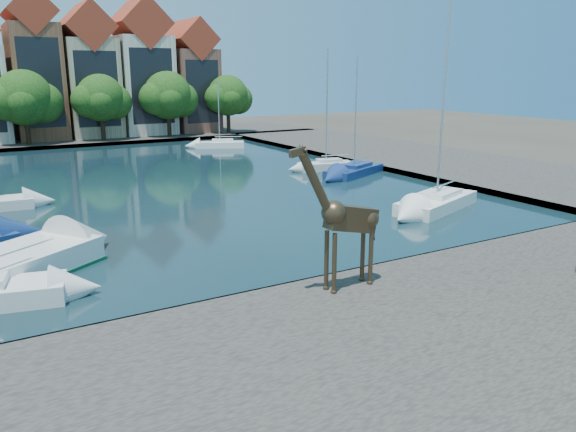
# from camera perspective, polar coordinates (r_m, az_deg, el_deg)

# --- Properties ---
(ground) EXTENTS (160.00, 160.00, 0.00)m
(ground) POSITION_cam_1_polar(r_m,az_deg,el_deg) (22.76, 5.57, -6.70)
(ground) COLOR #38332B
(ground) RESTS_ON ground
(water_basin) EXTENTS (38.00, 50.00, 0.08)m
(water_basin) POSITION_cam_1_polar(r_m,az_deg,el_deg) (43.77, -13.12, 3.32)
(water_basin) COLOR black
(water_basin) RESTS_ON ground
(near_quay) EXTENTS (50.00, 14.00, 0.50)m
(near_quay) POSITION_cam_1_polar(r_m,az_deg,el_deg) (17.98, 19.05, -12.58)
(near_quay) COLOR #46423C
(near_quay) RESTS_ON ground
(far_quay) EXTENTS (60.00, 16.00, 0.50)m
(far_quay) POSITION_cam_1_polar(r_m,az_deg,el_deg) (74.63, -20.63, 7.40)
(far_quay) COLOR #46423C
(far_quay) RESTS_ON ground
(right_quay) EXTENTS (14.00, 52.00, 0.50)m
(right_quay) POSITION_cam_1_polar(r_m,az_deg,el_deg) (56.26, 12.02, 6.00)
(right_quay) COLOR #46423C
(right_quay) RESTS_ON ground
(townhouse_center) EXTENTS (5.44, 9.18, 16.93)m
(townhouse_center) POSITION_cam_1_polar(r_m,az_deg,el_deg) (73.62, -24.34, 13.32)
(townhouse_center) COLOR brown
(townhouse_center) RESTS_ON far_quay
(townhouse_east_inner) EXTENTS (5.94, 9.18, 15.79)m
(townhouse_east_inner) POSITION_cam_1_polar(r_m,az_deg,el_deg) (74.56, -19.60, 13.26)
(townhouse_east_inner) COLOR tan
(townhouse_east_inner) RESTS_ON far_quay
(townhouse_east_mid) EXTENTS (6.43, 9.18, 16.65)m
(townhouse_east_mid) POSITION_cam_1_polar(r_m,az_deg,el_deg) (76.10, -14.69, 13.90)
(townhouse_east_mid) COLOR beige
(townhouse_east_mid) RESTS_ON far_quay
(townhouse_east_end) EXTENTS (5.44, 9.18, 14.43)m
(townhouse_east_end) POSITION_cam_1_polar(r_m,az_deg,el_deg) (78.15, -9.94, 13.42)
(townhouse_east_end) COLOR brown
(townhouse_east_end) RESTS_ON far_quay
(far_tree_mid_west) EXTENTS (7.80, 6.00, 8.00)m
(far_tree_mid_west) POSITION_cam_1_polar(r_m,az_deg,el_deg) (68.02, -25.13, 10.65)
(far_tree_mid_west) COLOR #332114
(far_tree_mid_west) RESTS_ON far_quay
(far_tree_mid_east) EXTENTS (7.02, 5.40, 7.52)m
(far_tree_mid_east) POSITION_cam_1_polar(r_m,az_deg,el_deg) (69.27, -18.43, 11.17)
(far_tree_mid_east) COLOR #332114
(far_tree_mid_east) RESTS_ON far_quay
(far_tree_east) EXTENTS (7.54, 5.80, 7.84)m
(far_tree_east) POSITION_cam_1_polar(r_m,az_deg,el_deg) (71.39, -12.04, 11.74)
(far_tree_east) COLOR #332114
(far_tree_east) RESTS_ON far_quay
(far_tree_far_east) EXTENTS (6.76, 5.20, 7.36)m
(far_tree_far_east) POSITION_cam_1_polar(r_m,az_deg,el_deg) (74.32, -6.06, 11.94)
(far_tree_far_east) COLOR #332114
(far_tree_far_east) RESTS_ON far_quay
(giraffe_statue) EXTENTS (3.73, 0.70, 5.32)m
(giraffe_statue) POSITION_cam_1_polar(r_m,az_deg,el_deg) (20.03, 5.79, -0.28)
(giraffe_statue) COLOR #3D301E
(giraffe_statue) RESTS_ON near_quay
(sailboat_right_a) EXTENTS (7.05, 4.45, 12.01)m
(sailboat_right_a) POSITION_cam_1_polar(r_m,az_deg,el_deg) (35.22, 14.88, 1.63)
(sailboat_right_a) COLOR white
(sailboat_right_a) RESTS_ON water_basin
(sailboat_right_b) EXTENTS (6.57, 4.56, 9.30)m
(sailboat_right_b) POSITION_cam_1_polar(r_m,az_deg,el_deg) (45.82, 6.74, 4.76)
(sailboat_right_b) COLOR navy
(sailboat_right_b) RESTS_ON water_basin
(sailboat_right_c) EXTENTS (4.91, 2.51, 9.94)m
(sailboat_right_c) POSITION_cam_1_polar(r_m,az_deg,el_deg) (47.97, 3.88, 5.32)
(sailboat_right_c) COLOR silver
(sailboat_right_c) RESTS_ON water_basin
(sailboat_right_d) EXTENTS (5.59, 3.85, 7.38)m
(sailboat_right_d) POSITION_cam_1_polar(r_m,az_deg,el_deg) (62.83, -6.96, 7.35)
(sailboat_right_d) COLOR white
(sailboat_right_d) RESTS_ON water_basin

